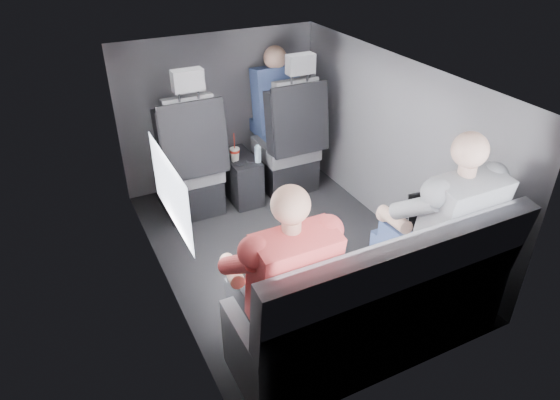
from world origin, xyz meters
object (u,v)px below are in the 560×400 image
soda_cup (235,154)px  rear_bench (373,308)px  front_seat_right (289,148)px  passenger_rear_right (439,227)px  water_bottle (258,154)px  laptop_black (421,212)px  passenger_rear_left (280,282)px  passenger_front_right (275,101)px  center_console (241,177)px  laptop_white (275,264)px  front_seat_left (190,170)px

soda_cup → rear_bench: bearing=-88.1°
front_seat_right → passenger_rear_right: 1.83m
front_seat_right → water_bottle: bearing=-161.6°
laptop_black → passenger_rear_left: 1.08m
water_bottle → passenger_front_right: bearing=47.2°
center_console → laptop_white: bearing=-106.2°
soda_cup → passenger_rear_left: 1.86m
laptop_white → passenger_rear_right: passenger_rear_right is taller
front_seat_right → soda_cup: bearing=-178.2°
center_console → laptop_black: 1.78m
front_seat_left → laptop_black: bearing=-58.7°
laptop_white → passenger_front_right: size_ratio=0.43×
soda_cup → front_seat_right: bearing=1.8°
passenger_rear_left → front_seat_right: bearing=61.3°
center_console → water_bottle: (0.10, -0.16, 0.27)m
passenger_rear_right → front_seat_left: bearing=117.4°
rear_bench → soda_cup: 1.89m
front_seat_left → soda_cup: 0.39m
front_seat_left → front_seat_right: (0.90, 0.00, 0.00)m
soda_cup → laptop_white: 1.72m
front_seat_left → passenger_rear_left: 1.82m
front_seat_right → center_console: front_seat_right is taller
front_seat_left → laptop_black: front_seat_left is taller
rear_bench → front_seat_right: bearing=76.7°
front_seat_right → soda_cup: front_seat_right is taller
front_seat_left → passenger_front_right: 1.00m
passenger_front_right → rear_bench: bearing=-101.7°
water_bottle → laptop_white: bearing=-111.0°
rear_bench → laptop_black: 0.69m
water_bottle → laptop_black: (0.43, -1.49, 0.16)m
rear_bench → water_bottle: rear_bench is taller
water_bottle → laptop_black: bearing=-74.0°
front_seat_left → passenger_rear_right: size_ratio=0.99×
passenger_rear_left → passenger_front_right: passenger_front_right is taller
water_bottle → passenger_rear_right: bearing=-77.1°
center_console → laptop_black: size_ratio=1.32×
water_bottle → passenger_rear_right: size_ratio=0.12×
soda_cup → passenger_rear_right: 1.88m
front_seat_right → passenger_rear_left: size_ratio=1.03×
passenger_rear_left → passenger_front_right: 2.29m
center_console → water_bottle: size_ratio=3.12×
front_seat_right → soda_cup: size_ratio=5.06×
front_seat_right → passenger_front_right: size_ratio=1.58×
water_bottle → passenger_rear_left: passenger_rear_left is taller
center_console → soda_cup: 0.28m
laptop_white → front_seat_left: bearing=88.4°
center_console → water_bottle: 0.33m
passenger_rear_left → laptop_black: bearing=10.6°
laptop_black → passenger_rear_left: passenger_rear_left is taller
front_seat_right → laptop_black: front_seat_right is taller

